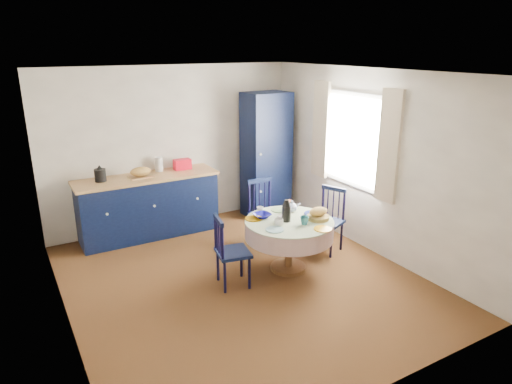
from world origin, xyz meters
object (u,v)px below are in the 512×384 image
chair_far (265,213)px  mug_a (279,222)px  dining_table (290,229)px  mug_c (292,207)px  pantry_cabinet (266,155)px  chair_right (328,219)px  kitchen_counter (148,205)px  cobalt_bowl (262,216)px  chair_left (230,251)px  mug_b (304,221)px  mug_d (260,210)px

chair_far → mug_a: size_ratio=8.59×
dining_table → mug_c: bearing=50.7°
pantry_cabinet → chair_right: pantry_cabinet is taller
dining_table → chair_right: size_ratio=1.24×
kitchen_counter → cobalt_bowl: size_ratio=9.27×
pantry_cabinet → chair_far: 1.38m
cobalt_bowl → mug_a: bearing=-83.5°
chair_left → mug_c: 1.14m
chair_left → chair_far: (0.97, 0.82, 0.04)m
mug_c → mug_b: bearing=-107.5°
chair_right → pantry_cabinet: bearing=156.5°
chair_far → mug_b: size_ratio=8.72×
cobalt_bowl → mug_b: bearing=-54.2°
kitchen_counter → chair_right: bearing=-41.5°
kitchen_counter → chair_left: (0.36, -2.00, -0.03)m
kitchen_counter → dining_table: kitchen_counter is taller
kitchen_counter → chair_right: kitchen_counter is taller
chair_right → mug_c: chair_right is taller
chair_right → chair_far: bearing=-155.7°
mug_a → mug_c: mug_c is taller
kitchen_counter → mug_a: 2.32m
cobalt_bowl → chair_left: bearing=-157.1°
chair_far → cobalt_bowl: (-0.38, -0.57, 0.22)m
pantry_cabinet → chair_left: pantry_cabinet is taller
chair_far → mug_c: bearing=-80.2°
mug_a → mug_c: (0.45, 0.36, 0.01)m
chair_right → cobalt_bowl: chair_right is taller
chair_far → chair_right: size_ratio=1.07×
kitchen_counter → mug_d: size_ratio=23.38×
mug_b → dining_table: bearing=111.0°
cobalt_bowl → pantry_cabinet: bearing=57.3°
dining_table → mug_b: dining_table is taller
kitchen_counter → mug_c: bearing=-49.9°
chair_right → chair_left: bearing=-106.2°
chair_left → chair_far: bearing=-39.1°
chair_left → chair_right: 1.65m
chair_left → mug_d: bearing=-47.3°
pantry_cabinet → chair_far: bearing=-124.5°
kitchen_counter → pantry_cabinet: size_ratio=1.02×
chair_left → mug_a: size_ratio=7.89×
chair_left → dining_table: bearing=-79.8°
pantry_cabinet → dining_table: pantry_cabinet is taller
chair_right → cobalt_bowl: (-1.05, 0.04, 0.25)m
chair_left → mug_b: size_ratio=8.00×
mug_c → cobalt_bowl: (-0.48, -0.02, -0.02)m
chair_left → chair_right: size_ratio=0.98×
mug_d → mug_c: bearing=-18.0°
dining_table → chair_far: (0.13, 0.83, -0.07)m
mug_a → cobalt_bowl: 0.34m
mug_b → chair_right: bearing=30.3°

